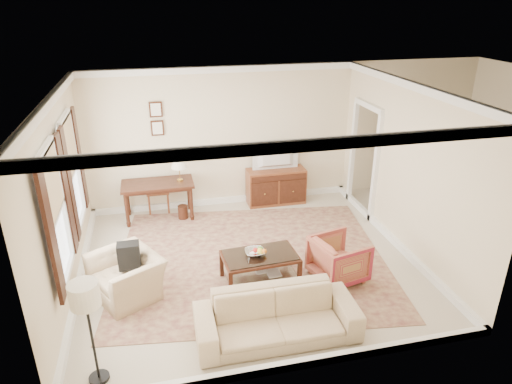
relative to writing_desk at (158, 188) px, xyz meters
name	(u,v)px	position (x,y,z in m)	size (l,w,h in m)	color
room_shell	(247,119)	(1.38, -2.05, 1.82)	(5.51, 5.01, 2.91)	beige
annex_bedroom	(446,193)	(5.87, -0.90, -0.31)	(3.00, 2.70, 2.90)	beige
window_front	(56,214)	(-1.32, -2.75, 0.90)	(0.12, 1.56, 1.80)	#CCB284
window_rear	(72,171)	(-1.32, -1.15, 0.90)	(0.12, 1.56, 1.80)	#CCB284
doorway	(363,161)	(4.09, -0.55, 0.42)	(0.10, 1.12, 2.25)	white
rug	(251,259)	(1.45, -1.98, -0.65)	(4.48, 3.84, 0.01)	#591D25
writing_desk	(158,188)	(0.00, 0.00, 0.00)	(1.40, 0.70, 0.76)	#3F1D12
desk_chair	(157,187)	(-0.01, 0.35, -0.13)	(0.45, 0.45, 1.05)	brown
desk_lamp	(179,169)	(0.45, 0.00, 0.36)	(0.32, 0.32, 0.50)	silver
framed_prints	(157,119)	(0.10, 0.42, 1.29)	(0.25, 0.04, 0.68)	#3F1D12
sideboard	(276,186)	(2.47, 0.18, -0.27)	(1.24, 0.48, 0.76)	brown
tv	(277,149)	(2.47, 0.16, 0.58)	(0.93, 0.54, 0.12)	black
coffee_table	(260,261)	(1.44, -2.63, -0.28)	(1.19, 0.74, 0.49)	#3F1D12
fruit_bowl	(255,252)	(1.36, -2.62, -0.11)	(0.42, 0.42, 0.10)	silver
book_a	(255,269)	(1.38, -2.56, -0.46)	(0.28, 0.04, 0.38)	brown
book_b	(267,273)	(1.53, -2.71, -0.47)	(0.28, 0.03, 0.38)	brown
striped_armchair	(339,257)	(2.66, -2.84, -0.26)	(0.75, 0.71, 0.78)	maroon
club_armchair	(126,270)	(-0.57, -2.52, -0.22)	(1.00, 0.65, 0.87)	#CBB689
backpack	(129,253)	(-0.51, -2.45, 0.03)	(0.32, 0.22, 0.40)	black
sofa	(277,310)	(1.36, -3.91, -0.24)	(2.12, 0.62, 0.83)	#CBB689
floor_lamp	(86,302)	(-0.88, -4.14, 0.45)	(0.33, 0.33, 1.34)	black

